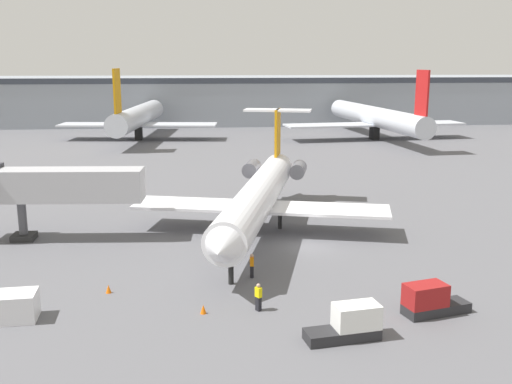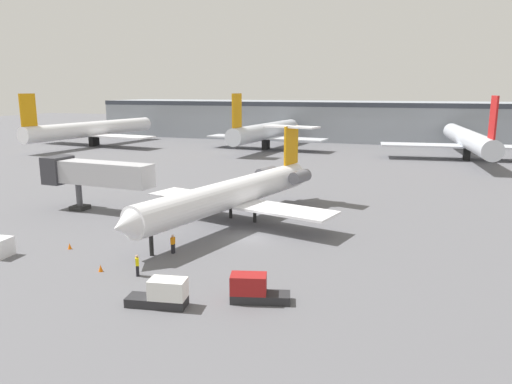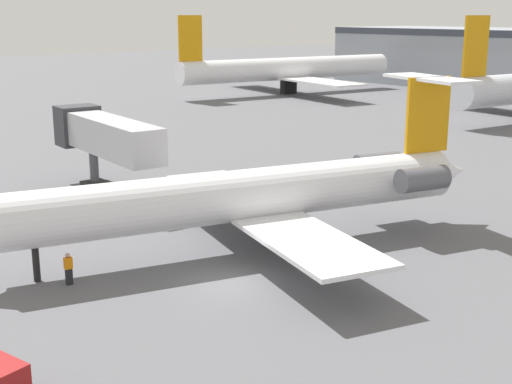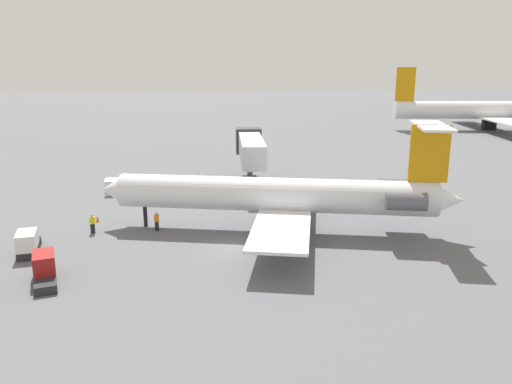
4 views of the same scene
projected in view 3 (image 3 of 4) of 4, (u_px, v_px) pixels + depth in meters
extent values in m
cube|color=#5B5B60|center=(231.00, 284.00, 35.98)|extent=(400.00, 400.00, 0.10)
cylinder|color=white|center=(244.00, 195.00, 40.20)|extent=(9.68, 27.32, 2.96)
cone|color=white|center=(448.00, 172.00, 46.13)|extent=(3.08, 3.14, 2.51)
cube|color=white|center=(310.00, 242.00, 35.67)|extent=(10.88, 6.77, 0.24)
cube|color=white|center=(222.00, 190.00, 46.12)|extent=(10.88, 6.77, 0.24)
cylinder|color=#595960|center=(423.00, 179.00, 42.35)|extent=(2.25, 3.47, 1.50)
cylinder|color=#595960|center=(378.00, 164.00, 46.54)|extent=(2.25, 3.47, 1.50)
cube|color=orange|center=(428.00, 115.00, 44.40)|extent=(1.03, 3.16, 4.77)
cube|color=white|center=(430.00, 78.00, 43.84)|extent=(7.18, 4.01, 0.20)
cylinder|color=black|center=(36.00, 264.00, 36.04)|extent=(0.36, 0.36, 1.84)
cylinder|color=black|center=(288.00, 238.00, 40.20)|extent=(0.36, 0.36, 1.84)
cylinder|color=black|center=(264.00, 224.00, 43.01)|extent=(0.36, 0.36, 1.84)
cube|color=#ADADB2|center=(110.00, 136.00, 51.98)|extent=(13.41, 3.48, 2.60)
cube|color=#333338|center=(78.00, 125.00, 56.92)|extent=(2.61, 3.35, 3.20)
cylinder|color=#4C4C51|center=(94.00, 167.00, 55.34)|extent=(0.70, 0.70, 3.30)
cube|color=#262626|center=(95.00, 184.00, 55.68)|extent=(1.80, 1.80, 0.50)
cube|color=black|center=(69.00, 277.00, 35.72)|extent=(0.25, 0.33, 0.85)
cube|color=orange|center=(68.00, 263.00, 35.54)|extent=(0.27, 0.41, 0.60)
sphere|color=tan|center=(68.00, 255.00, 35.44)|extent=(0.24, 0.24, 0.24)
cylinder|color=white|center=(289.00, 69.00, 119.52)|extent=(9.17, 41.16, 3.75)
cube|color=orange|center=(190.00, 38.00, 108.82)|extent=(0.83, 4.00, 7.00)
cube|color=white|center=(289.00, 77.00, 119.88)|extent=(34.96, 10.53, 0.30)
cube|color=black|center=(289.00, 87.00, 120.28)|extent=(1.20, 2.80, 2.40)
cube|color=orange|center=(476.00, 46.00, 81.57)|extent=(0.70, 4.01, 7.00)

